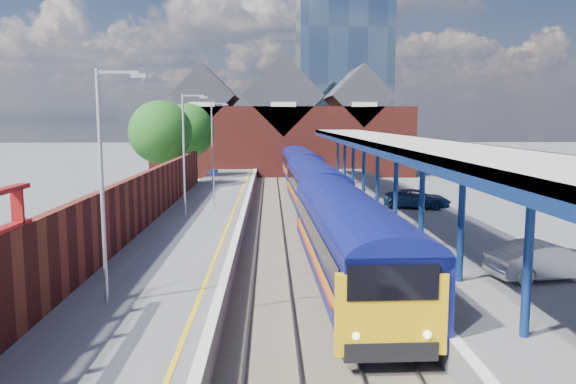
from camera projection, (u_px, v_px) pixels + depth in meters
name	position (u px, v px, depth m)	size (l,w,h in m)	color
ground	(291.00, 209.00, 41.17)	(240.00, 240.00, 0.00)	#5B5B5E
ballast_bed	(298.00, 237.00, 31.25)	(6.00, 76.00, 0.06)	#473D33
rails	(298.00, 236.00, 31.24)	(4.51, 76.00, 0.14)	slate
left_platform	(198.00, 230.00, 31.02)	(5.00, 76.00, 1.00)	#565659
right_platform	(404.00, 228.00, 31.39)	(6.00, 76.00, 1.00)	#565659
coping_left	(241.00, 220.00, 31.03)	(0.30, 76.00, 0.05)	silver
coping_right	(354.00, 219.00, 31.23)	(0.30, 76.00, 0.05)	silver
yellow_line	(230.00, 220.00, 31.01)	(0.14, 76.00, 0.01)	yellow
train	(306.00, 173.00, 46.43)	(3.19, 65.96, 3.45)	#0D125E
canopy	(390.00, 142.00, 32.69)	(4.50, 52.00, 4.48)	navy
lamp_post_b	(106.00, 173.00, 16.54)	(1.48, 0.18, 7.00)	#A5A8AA
lamp_post_c	(186.00, 147.00, 32.39)	(1.48, 0.18, 7.00)	#A5A8AA
lamp_post_d	(214.00, 138.00, 48.25)	(1.48, 0.18, 7.00)	#A5A8AA
platform_sign	(214.00, 182.00, 34.72)	(0.55, 0.08, 2.50)	#A5A8AA
brick_wall	(118.00, 215.00, 24.28)	(0.35, 50.00, 3.86)	maroon
station_building	(282.00, 128.00, 68.22)	(30.00, 12.12, 13.78)	maroon
glass_tower	(342.00, 32.00, 88.45)	(14.20, 14.20, 40.30)	#475C7A
tree_near	(162.00, 134.00, 46.00)	(5.20, 5.20, 8.10)	#382314
tree_far	(189.00, 132.00, 53.96)	(5.20, 5.20, 8.10)	#382314
parked_car_silver	(546.00, 260.00, 19.53)	(1.42, 4.07, 1.34)	#B0AFB4
parked_car_blue	(417.00, 199.00, 35.38)	(1.93, 4.18, 1.16)	navy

